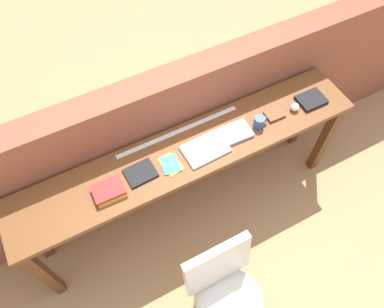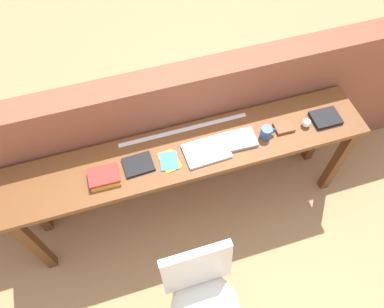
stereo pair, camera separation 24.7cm
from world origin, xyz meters
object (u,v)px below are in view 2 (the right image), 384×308
object	(u,v)px
book_open_centre	(206,151)
book_repair_rightmost	(326,118)
magazine_cycling	(138,165)
leather_journal_brown	(284,127)
mug	(266,133)
sports_ball_small	(306,123)
chair_white_moulded	(202,294)
book_stack_leftmost	(104,177)
pamphlet_pile_colourful	(169,161)

from	to	relation	value
book_open_centre	book_repair_rightmost	distance (m)	0.89
magazine_cycling	leather_journal_brown	bearing A→B (deg)	-2.85
mug	sports_ball_small	distance (m)	0.31
chair_white_moulded	book_open_centre	size ratio (longest dim) A/B	2.98
book_open_centre	book_repair_rightmost	bearing A→B (deg)	-1.18
book_stack_leftmost	book_open_centre	size ratio (longest dim) A/B	0.66
book_stack_leftmost	magazine_cycling	distance (m)	0.23
mug	magazine_cycling	bearing A→B (deg)	178.05
magazine_cycling	sports_ball_small	distance (m)	1.19
book_open_centre	sports_ball_small	world-z (taller)	sports_ball_small
leather_journal_brown	book_repair_rightmost	world-z (taller)	book_repair_rightmost
mug	book_repair_rightmost	world-z (taller)	mug
chair_white_moulded	mug	bearing A→B (deg)	48.26
book_stack_leftmost	book_repair_rightmost	bearing A→B (deg)	0.67
book_open_centre	sports_ball_small	size ratio (longest dim) A/B	4.77
magazine_cycling	pamphlet_pile_colourful	distance (m)	0.20
sports_ball_small	book_stack_leftmost	bearing A→B (deg)	-179.70
chair_white_moulded	book_stack_leftmost	bearing A→B (deg)	117.51
magazine_cycling	book_repair_rightmost	distance (m)	1.35
magazine_cycling	mug	world-z (taller)	mug
magazine_cycling	mug	size ratio (longest dim) A/B	1.75
pamphlet_pile_colourful	book_open_centre	world-z (taller)	book_open_centre
leather_journal_brown	sports_ball_small	size ratio (longest dim) A/B	2.08
sports_ball_small	leather_journal_brown	bearing A→B (deg)	171.33
book_stack_leftmost	pamphlet_pile_colourful	distance (m)	0.43
chair_white_moulded	book_open_centre	bearing A→B (deg)	70.63
magazine_cycling	book_stack_leftmost	bearing A→B (deg)	-173.98
book_stack_leftmost	mug	size ratio (longest dim) A/B	1.79
book_open_centre	leather_journal_brown	bearing A→B (deg)	0.66
book_stack_leftmost	magazine_cycling	world-z (taller)	book_stack_leftmost
leather_journal_brown	book_repair_rightmost	distance (m)	0.32
magazine_cycling	book_open_centre	bearing A→B (deg)	-6.70
magazine_cycling	leather_journal_brown	size ratio (longest dim) A/B	1.48
pamphlet_pile_colourful	mug	xyz separation A→B (m)	(0.69, -0.00, 0.04)
pamphlet_pile_colourful	sports_ball_small	size ratio (longest dim) A/B	2.83
magazine_cycling	book_repair_rightmost	size ratio (longest dim) A/B	0.97
pamphlet_pile_colourful	book_stack_leftmost	bearing A→B (deg)	-178.98
book_open_centre	sports_ball_small	distance (m)	0.73
mug	book_repair_rightmost	distance (m)	0.47
mug	chair_white_moulded	bearing A→B (deg)	-131.74
sports_ball_small	book_repair_rightmost	distance (m)	0.16
pamphlet_pile_colourful	book_repair_rightmost	world-z (taller)	book_repair_rightmost
book_stack_leftmost	leather_journal_brown	world-z (taller)	book_stack_leftmost
pamphlet_pile_colourful	chair_white_moulded	bearing A→B (deg)	-91.31
book_repair_rightmost	book_open_centre	bearing A→B (deg)	-178.32
magazine_cycling	sports_ball_small	size ratio (longest dim) A/B	3.07
book_open_centre	book_repair_rightmost	size ratio (longest dim) A/B	1.51
chair_white_moulded	sports_ball_small	world-z (taller)	sports_ball_small
mug	book_stack_leftmost	bearing A→B (deg)	-179.78
chair_white_moulded	book_repair_rightmost	size ratio (longest dim) A/B	4.52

